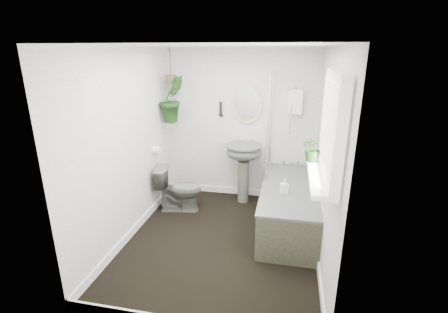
# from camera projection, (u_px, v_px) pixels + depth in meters

# --- Properties ---
(floor) EXTENTS (2.30, 2.80, 0.02)m
(floor) POSITION_uv_depth(u_px,v_px,m) (222.00, 241.00, 4.05)
(floor) COLOR black
(floor) RESTS_ON ground
(ceiling) EXTENTS (2.30, 2.80, 0.02)m
(ceiling) POSITION_uv_depth(u_px,v_px,m) (221.00, 45.00, 3.33)
(ceiling) COLOR white
(ceiling) RESTS_ON ground
(wall_back) EXTENTS (2.30, 0.02, 2.30)m
(wall_back) POSITION_uv_depth(u_px,v_px,m) (241.00, 125.00, 5.00)
(wall_back) COLOR silver
(wall_back) RESTS_ON ground
(wall_front) EXTENTS (2.30, 0.02, 2.30)m
(wall_front) POSITION_uv_depth(u_px,v_px,m) (181.00, 209.00, 2.38)
(wall_front) COLOR silver
(wall_front) RESTS_ON ground
(wall_left) EXTENTS (0.02, 2.80, 2.30)m
(wall_left) POSITION_uv_depth(u_px,v_px,m) (128.00, 146.00, 3.91)
(wall_left) COLOR silver
(wall_left) RESTS_ON ground
(wall_right) EXTENTS (0.02, 2.80, 2.30)m
(wall_right) POSITION_uv_depth(u_px,v_px,m) (327.00, 159.00, 3.47)
(wall_right) COLOR silver
(wall_right) RESTS_ON ground
(skirting) EXTENTS (2.30, 2.80, 0.10)m
(skirting) POSITION_uv_depth(u_px,v_px,m) (222.00, 236.00, 4.03)
(skirting) COLOR white
(skirting) RESTS_ON floor
(bathtub) EXTENTS (0.72, 1.72, 0.58)m
(bathtub) POSITION_uv_depth(u_px,v_px,m) (289.00, 207.00, 4.27)
(bathtub) COLOR #4F5249
(bathtub) RESTS_ON floor
(bath_screen) EXTENTS (0.04, 0.72, 1.40)m
(bath_screen) POSITION_uv_depth(u_px,v_px,m) (270.00, 124.00, 4.48)
(bath_screen) COLOR silver
(bath_screen) RESTS_ON bathtub
(shower_box) EXTENTS (0.20, 0.10, 0.35)m
(shower_box) POSITION_uv_depth(u_px,v_px,m) (295.00, 102.00, 4.66)
(shower_box) COLOR white
(shower_box) RESTS_ON wall_back
(oval_mirror) EXTENTS (0.46, 0.03, 0.62)m
(oval_mirror) POSITION_uv_depth(u_px,v_px,m) (247.00, 103.00, 4.83)
(oval_mirror) COLOR #CAB38C
(oval_mirror) RESTS_ON wall_back
(wall_sconce) EXTENTS (0.04, 0.04, 0.22)m
(wall_sconce) POSITION_uv_depth(u_px,v_px,m) (221.00, 109.00, 4.93)
(wall_sconce) COLOR black
(wall_sconce) RESTS_ON wall_back
(toilet_roll_holder) EXTENTS (0.11, 0.11, 0.11)m
(toilet_roll_holder) POSITION_uv_depth(u_px,v_px,m) (157.00, 150.00, 4.63)
(toilet_roll_holder) COLOR white
(toilet_roll_holder) RESTS_ON wall_left
(window_recess) EXTENTS (0.08, 1.00, 0.90)m
(window_recess) POSITION_uv_depth(u_px,v_px,m) (332.00, 127.00, 2.67)
(window_recess) COLOR white
(window_recess) RESTS_ON wall_right
(window_sill) EXTENTS (0.18, 1.00, 0.04)m
(window_sill) POSITION_uv_depth(u_px,v_px,m) (319.00, 174.00, 2.82)
(window_sill) COLOR white
(window_sill) RESTS_ON wall_right
(window_blinds) EXTENTS (0.01, 0.86, 0.76)m
(window_blinds) POSITION_uv_depth(u_px,v_px,m) (327.00, 127.00, 2.68)
(window_blinds) COLOR white
(window_blinds) RESTS_ON wall_right
(toilet) EXTENTS (0.70, 0.47, 0.66)m
(toilet) POSITION_uv_depth(u_px,v_px,m) (179.00, 189.00, 4.73)
(toilet) COLOR #4F5249
(toilet) RESTS_ON floor
(pedestal_sink) EXTENTS (0.63, 0.58, 0.92)m
(pedestal_sink) POSITION_uv_depth(u_px,v_px,m) (244.00, 173.00, 4.96)
(pedestal_sink) COLOR #4F5249
(pedestal_sink) RESTS_ON floor
(sill_plant) EXTENTS (0.26, 0.24, 0.25)m
(sill_plant) POSITION_uv_depth(u_px,v_px,m) (314.00, 148.00, 3.06)
(sill_plant) COLOR black
(sill_plant) RESTS_ON window_sill
(hanging_plant) EXTENTS (0.48, 0.48, 0.68)m
(hanging_plant) POSITION_uv_depth(u_px,v_px,m) (172.00, 99.00, 4.75)
(hanging_plant) COLOR black
(hanging_plant) RESTS_ON ceiling
(soap_bottle) EXTENTS (0.11, 0.11, 0.19)m
(soap_bottle) POSITION_uv_depth(u_px,v_px,m) (284.00, 186.00, 3.95)
(soap_bottle) COLOR black
(soap_bottle) RESTS_ON bathtub
(hanging_pot) EXTENTS (0.16, 0.16, 0.12)m
(hanging_pot) POSITION_uv_depth(u_px,v_px,m) (171.00, 80.00, 4.66)
(hanging_pot) COLOR #4E3E35
(hanging_pot) RESTS_ON ceiling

